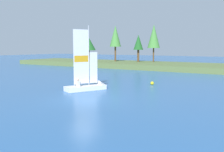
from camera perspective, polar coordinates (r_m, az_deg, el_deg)
The scene contains 8 objects.
ground_plane at distance 19.87m, azimuth -6.15°, elevation -5.39°, with size 200.00×200.00×0.00m, color #2D609E.
shore_bank at distance 48.41m, azimuth 17.86°, elevation 1.90°, with size 80.00×12.86×0.94m, color #5B703D.
shoreline_tree_left at distance 64.28m, azimuth -5.15°, elevation 7.10°, with size 3.41×3.41×5.45m.
shoreline_tree_midleft at distance 56.09m, azimuth 0.75°, elevation 8.83°, with size 2.46×2.46×7.78m.
shoreline_tree_centre at distance 54.48m, azimuth 5.88°, elevation 7.36°, with size 2.05×2.05×5.65m.
shoreline_tree_midright at distance 54.81m, azimuth 9.28°, elevation 8.68°, with size 2.60×2.60×7.77m.
sailboat at distance 24.70m, azimuth -4.60°, elevation -1.92°, with size 3.00×4.50×6.46m.
channel_buoy at distance 28.02m, azimuth 8.92°, elevation -1.58°, with size 0.37×0.37×0.37m, color yellow.
Camera 1 is at (12.17, -15.16, 4.07)m, focal length 41.12 mm.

